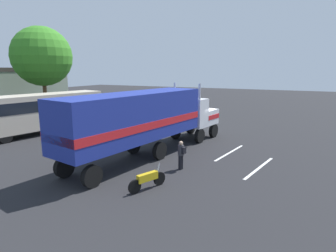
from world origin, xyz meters
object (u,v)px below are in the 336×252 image
semi_truck (147,117)px  parked_bus (42,110)px  person_bystander (181,154)px  motorcycle (148,179)px  tree_center (42,57)px

semi_truck → parked_bus: bearing=81.2°
person_bystander → motorcycle: 3.18m
parked_bus → semi_truck: bearing=-98.8°
tree_center → motorcycle: bearing=-120.6°
parked_bus → motorcycle: parked_bus is taller
semi_truck → tree_center: size_ratio=1.39×
semi_truck → parked_bus: 11.79m
semi_truck → motorcycle: semi_truck is taller
semi_truck → parked_bus: size_ratio=1.27×
semi_truck → tree_center: bearing=66.4°
person_bystander → parked_bus: parked_bus is taller
motorcycle → person_bystander: bearing=-5.8°
motorcycle → tree_center: size_ratio=0.19×
semi_truck → parked_bus: (1.80, 11.65, -0.46)m
person_bystander → parked_bus: bearing=77.9°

